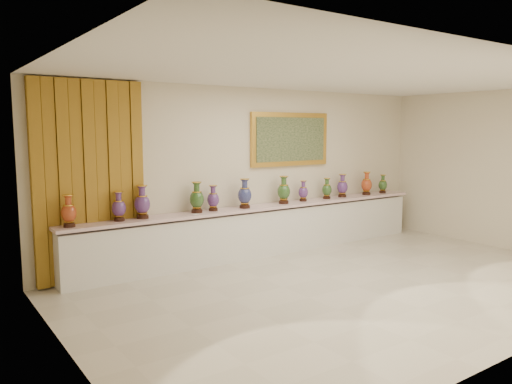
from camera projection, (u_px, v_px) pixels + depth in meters
ground at (355, 286)px, 7.25m from camera, size 8.00×8.00×0.00m
room at (129, 173)px, 7.65m from camera, size 8.00×8.00×8.00m
counter at (264, 231)px, 9.03m from camera, size 7.28×0.48×0.90m
vase_0 at (69, 213)px, 6.96m from camera, size 0.22×0.22×0.46m
vase_1 at (119, 208)px, 7.43m from camera, size 0.26×0.26×0.45m
vase_2 at (142, 204)px, 7.63m from camera, size 0.31×0.31×0.51m
vase_3 at (197, 199)px, 8.17m from camera, size 0.25×0.25×0.51m
vase_4 at (213, 199)px, 8.37m from camera, size 0.27×0.27×0.43m
vase_5 at (245, 195)px, 8.65m from camera, size 0.25×0.25×0.52m
vase_6 at (284, 191)px, 9.17m from camera, size 0.30×0.30×0.51m
vase_7 at (303, 192)px, 9.49m from camera, size 0.24×0.24×0.40m
vase_8 at (327, 190)px, 9.82m from camera, size 0.21×0.21×0.41m
vase_9 at (342, 187)px, 10.08m from camera, size 0.28×0.28×0.47m
vase_10 at (367, 184)px, 10.42m from camera, size 0.27×0.27×0.49m
vase_11 at (383, 185)px, 10.71m from camera, size 0.23×0.23×0.40m
label_card at (196, 214)px, 8.04m from camera, size 0.10×0.06×0.00m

